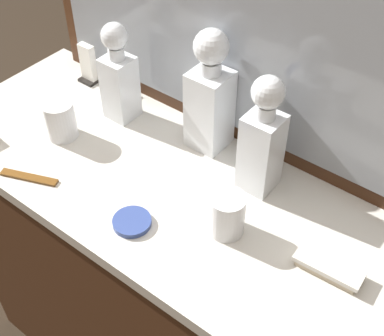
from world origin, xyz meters
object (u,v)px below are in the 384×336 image
at_px(crystal_decanter_rear, 262,146).
at_px(crystal_tumbler_left, 227,216).
at_px(crystal_decanter_left, 119,81).
at_px(crystal_tumbler_front, 60,121).
at_px(crystal_decanter_right, 210,101).
at_px(silver_brush_right, 328,268).
at_px(tortoiseshell_comb, 29,177).
at_px(napkin_holder, 89,66).
at_px(porcelain_dish, 132,222).

height_order(crystal_decanter_rear, crystal_tumbler_left, crystal_decanter_rear).
bearing_deg(crystal_decanter_left, crystal_tumbler_front, -111.83).
relative_size(crystal_decanter_right, silver_brush_right, 2.23).
bearing_deg(crystal_tumbler_left, crystal_decanter_right, 133.98).
height_order(silver_brush_right, tortoiseshell_comb, silver_brush_right).
bearing_deg(crystal_decanter_left, tortoiseshell_comb, -91.34).
xyz_separation_m(silver_brush_right, napkin_holder, (-0.81, 0.18, 0.03)).
relative_size(crystal_decanter_rear, crystal_decanter_left, 1.09).
relative_size(porcelain_dish, tortoiseshell_comb, 0.60).
bearing_deg(crystal_tumbler_front, napkin_holder, 119.49).
relative_size(crystal_decanter_right, crystal_tumbler_front, 3.16).
xyz_separation_m(crystal_decanter_rear, crystal_tumbler_left, (0.02, -0.15, -0.07)).
relative_size(silver_brush_right, porcelain_dish, 1.67).
relative_size(crystal_decanter_left, porcelain_dish, 3.18).
bearing_deg(crystal_decanter_left, crystal_decanter_right, 11.44).
xyz_separation_m(crystal_tumbler_front, crystal_tumbler_left, (0.48, -0.00, -0.00)).
relative_size(crystal_decanter_rear, napkin_holder, 2.54).
height_order(crystal_decanter_right, crystal_tumbler_left, crystal_decanter_right).
relative_size(crystal_decanter_rear, crystal_tumbler_left, 3.02).
bearing_deg(porcelain_dish, silver_brush_right, 20.22).
distance_m(crystal_decanter_rear, tortoiseshell_comb, 0.52).
bearing_deg(porcelain_dish, crystal_decanter_left, 136.15).
height_order(crystal_decanter_right, napkin_holder, crystal_decanter_right).
bearing_deg(tortoiseshell_comb, silver_brush_right, 15.61).
distance_m(crystal_decanter_left, napkin_holder, 0.19).
bearing_deg(crystal_tumbler_left, crystal_tumbler_front, 179.96).
height_order(porcelain_dish, tortoiseshell_comb, porcelain_dish).
xyz_separation_m(crystal_decanter_rear, crystal_decanter_right, (-0.17, 0.05, 0.01)).
distance_m(crystal_decanter_right, porcelain_dish, 0.32).
height_order(crystal_decanter_rear, silver_brush_right, crystal_decanter_rear).
height_order(crystal_decanter_right, crystal_tumbler_front, crystal_decanter_right).
distance_m(crystal_tumbler_front, napkin_holder, 0.24).
bearing_deg(crystal_decanter_left, crystal_tumbler_left, -19.28).
bearing_deg(crystal_tumbler_front, crystal_decanter_left, 68.17).
bearing_deg(crystal_decanter_left, porcelain_dish, -43.85).
distance_m(crystal_tumbler_front, tortoiseshell_comb, 0.16).
bearing_deg(crystal_tumbler_left, crystal_decanter_rear, 97.92).
bearing_deg(crystal_decanter_rear, silver_brush_right, -26.89).
bearing_deg(silver_brush_right, crystal_tumbler_front, -177.46).
bearing_deg(crystal_decanter_right, silver_brush_right, -22.42).
bearing_deg(tortoiseshell_comb, porcelain_dish, 8.96).
distance_m(crystal_decanter_right, napkin_holder, 0.42).
xyz_separation_m(crystal_decanter_right, napkin_holder, (-0.41, 0.01, -0.07)).
xyz_separation_m(crystal_decanter_left, silver_brush_right, (0.64, -0.12, -0.09)).
xyz_separation_m(crystal_decanter_right, porcelain_dish, (0.03, -0.30, -0.12)).
bearing_deg(porcelain_dish, napkin_holder, 144.70).
distance_m(crystal_decanter_left, porcelain_dish, 0.38).
bearing_deg(silver_brush_right, crystal_tumbler_left, -171.58).
bearing_deg(crystal_tumbler_front, silver_brush_right, 2.54).
relative_size(crystal_decanter_rear, crystal_decanter_right, 0.94).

